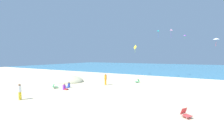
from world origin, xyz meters
TOP-DOWN VIEW (x-y plane):
  - ground_plane at (0.00, 10.00)m, footprint 120.00×120.00m
  - ocean_water at (0.00, 52.19)m, footprint 120.00×60.00m
  - dune_mound at (-10.62, 7.94)m, footprint 7.35×5.14m
  - beach_chair_mid_beach at (-7.26, 3.15)m, footprint 0.79×0.83m
  - beach_chair_far_left at (8.11, 0.97)m, footprint 0.79×0.78m
  - beach_chair_far_right at (0.91, 12.48)m, footprint 0.89×0.88m
  - person_0 at (-2.54, 8.22)m, footprint 0.44×0.44m
  - person_1 at (-5.97, -1.99)m, footprint 0.39×0.39m
  - person_2 at (-5.49, 3.13)m, footprint 0.69×0.43m
  - person_3 at (-6.06, 4.42)m, footprint 0.37×0.60m
  - kite_purple at (7.02, 24.97)m, footprint 0.53×0.48m
  - kite_yellow at (-2.65, 21.19)m, footprint 0.90×0.65m
  - kite_pink at (4.48, 22.87)m, footprint 0.75×0.83m
  - kite_teal at (2.66, 18.98)m, footprint 0.51×0.65m
  - kite_white at (12.28, 23.40)m, footprint 0.82×0.66m

SIDE VIEW (x-z plane):
  - ground_plane at x=0.00m, z-range 0.00..0.00m
  - dune_mound at x=-10.62m, z-range -1.10..1.10m
  - ocean_water at x=0.00m, z-range 0.00..0.05m
  - beach_chair_mid_beach at x=-7.26m, z-range -0.03..0.54m
  - beach_chair_far_right at x=0.91m, z-range -0.05..0.56m
  - person_3 at x=-6.06m, z-range -0.10..0.65m
  - beach_chair_far_left at x=8.11m, z-range -0.03..0.60m
  - person_2 at x=-5.49m, z-range -0.11..0.72m
  - person_1 at x=-5.97m, z-range 0.12..1.68m
  - person_0 at x=-2.54m, z-range 0.13..1.83m
  - kite_yellow at x=-2.65m, z-range 5.37..7.15m
  - kite_white at x=12.28m, z-range 6.71..8.25m
  - kite_purple at x=7.02m, z-range 8.23..9.15m
  - kite_teal at x=2.66m, z-range 8.34..9.77m
  - kite_pink at x=4.48m, z-range 8.80..10.52m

